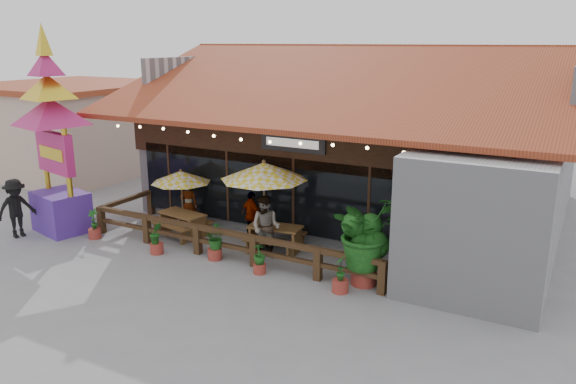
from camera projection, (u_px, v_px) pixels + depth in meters
The scene contains 19 objects.
ground at pixel (278, 263), 16.18m from camera, with size 100.00×100.00×0.00m, color gray.
restaurant_building at pixel (371, 151), 21.08m from camera, with size 15.50×14.73×6.09m.
patio_railing at pixel (209, 233), 16.84m from camera, with size 10.00×2.60×0.92m.
neighbor_building at pixel (74, 126), 27.66m from camera, with size 8.40×8.40×4.22m.
umbrella_left at pixel (181, 177), 18.54m from camera, with size 2.16×2.16×2.12m.
umbrella_right at pixel (264, 172), 16.67m from camera, with size 3.44×3.44×2.81m.
picnic_table_left at pixel (183, 220), 18.41m from camera, with size 1.80×1.61×0.77m.
picnic_table_right at pixel (275, 234), 17.09m from camera, with size 1.78×1.59×0.77m.
thai_sign_tower at pixel (51, 117), 17.97m from camera, with size 3.24×3.24×7.27m.
tropical_plant at pixel (365, 233), 14.44m from camera, with size 2.14×2.27×2.50m.
diner_a at pixel (189, 204), 19.13m from camera, with size 0.59×0.39×1.62m, color #382212.
diner_b at pixel (266, 227), 16.42m from camera, with size 0.91×0.71×1.86m, color #382212.
diner_c at pixel (252, 215), 18.02m from camera, with size 0.92×0.38×1.57m, color #382212.
pedestrian at pixel (16, 208), 18.14m from camera, with size 1.25×0.72×1.94m, color black.
planter_a at pixel (94, 226), 18.14m from camera, with size 0.40×0.40×0.98m.
planter_b at pixel (156, 239), 16.83m from camera, with size 0.45×0.47×0.99m.
planter_c at pixel (214, 241), 16.35m from camera, with size 0.77×0.72×1.02m.
planter_d at pixel (259, 259), 15.39m from camera, with size 0.44×0.44×0.86m.
planter_e at pixel (340, 276), 14.23m from camera, with size 0.42×0.42×1.03m.
Camera 1 is at (7.49, -13.09, 6.22)m, focal length 35.00 mm.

